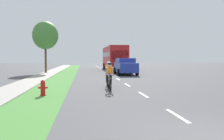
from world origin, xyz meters
The scene contains 10 objects.
ground_plane centered at (0.00, 20.00, 0.00)m, with size 120.00×120.00×0.00m, color #4C4C4F.
grass_verge centered at (-4.86, 20.00, 0.00)m, with size 2.20×70.00×0.01m, color #478438.
sidewalk_concrete centered at (-6.94, 20.00, 0.00)m, with size 1.95×70.00×0.10m, color #9E998E.
lane_markings_center centered at (0.00, 24.00, 0.00)m, with size 0.12×53.49×0.01m.
fire_hydrant_red centered at (-4.86, 6.98, 0.37)m, with size 0.44×0.38×0.76m.
cyclist_lead centered at (-1.49, 8.51, 0.81)m, with size 0.42×1.72×1.58m.
cyclist_trailing centered at (-1.35, 10.48, 0.81)m, with size 0.42×1.72×1.58m.
suv_blue centered at (1.58, 20.68, 0.95)m, with size 2.15×4.70×1.79m.
bus_red centered at (1.69, 31.28, 1.98)m, with size 2.78×11.60×3.48m.
street_tree_near centered at (-7.43, 24.55, 4.49)m, with size 3.03×3.03×6.18m.
Camera 1 is at (-2.91, -4.63, 1.81)m, focal length 38.10 mm.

